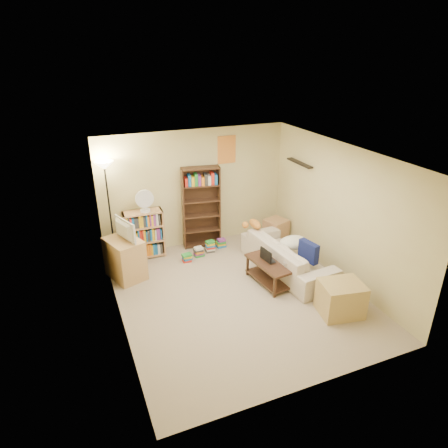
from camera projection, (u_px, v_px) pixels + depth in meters
The scene contains 19 objects.
room at pixel (239, 209), 6.37m from camera, with size 4.50×4.54×2.52m.
sofa at pixel (288, 256), 7.67m from camera, with size 1.03×2.22×0.63m, color beige.
navy_pillow at pixel (308, 251), 7.22m from camera, with size 0.41×0.12×0.37m, color #131B54.
cream_blanket at pixel (293, 243), 7.69m from camera, with size 0.58×0.41×0.25m, color white.
tabby_cat at pixel (253, 224), 8.06m from camera, with size 0.50×0.21×0.17m.
coffee_table at pixel (271, 269), 7.28m from camera, with size 0.66×1.04×0.43m.
laptop at pixel (272, 259), 7.28m from camera, with size 0.19×0.30×0.02m, color black.
laptop_screen at pixel (266, 255), 7.17m from camera, with size 0.01×0.33×0.22m, color white.
mug at pixel (286, 264), 7.03m from camera, with size 0.13×0.13×0.10m, color silver.
tv_remote at pixel (266, 252), 7.52m from camera, with size 0.05×0.17×0.02m, color black.
tv_stand at pixel (125, 259), 7.41m from camera, with size 0.52×0.72×0.78m, color tan.
television at pixel (122, 230), 7.18m from camera, with size 0.31×0.66×0.39m, color black.
tall_bookshelf at pixel (201, 206), 8.40m from camera, with size 0.82×0.39×1.76m.
short_bookshelf at pixel (144, 234), 8.10m from camera, with size 0.79×0.34×1.01m.
desk_fan at pixel (145, 201), 7.78m from camera, with size 0.36×0.20×0.46m.
floor_lamp at pixel (106, 183), 7.45m from camera, with size 0.35×0.35×2.08m.
side_table at pixel (276, 230), 8.90m from camera, with size 0.43×0.43×0.50m, color tan.
end_cabinet at pixel (341, 298), 6.44m from camera, with size 0.66×0.55×0.55m, color tan.
book_stacks at pixel (205, 249), 8.37m from camera, with size 1.08×0.48×0.24m.
Camera 1 is at (-2.48, -5.37, 4.00)m, focal length 32.00 mm.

